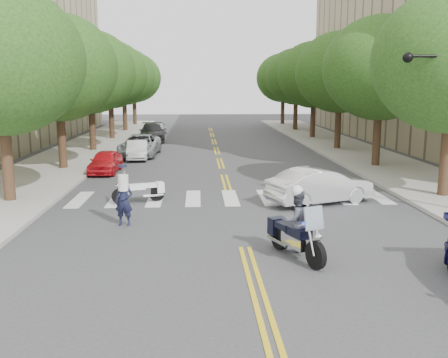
{
  "coord_description": "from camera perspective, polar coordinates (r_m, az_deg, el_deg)",
  "views": [
    {
      "loc": [
        -1.31,
        -13.72,
        4.58
      ],
      "look_at": [
        -0.4,
        3.86,
        1.3
      ],
      "focal_mm": 40.0,
      "sensor_mm": 36.0,
      "label": 1
    }
  ],
  "objects": [
    {
      "name": "ground",
      "position": [
        14.53,
        2.4,
        -7.84
      ],
      "size": [
        140.0,
        140.0,
        0.0
      ],
      "primitive_type": "plane",
      "color": "#38383A",
      "rests_on": "ground"
    },
    {
      "name": "sidewalk_left",
      "position": [
        36.93,
        -15.77,
        3.15
      ],
      "size": [
        5.0,
        60.0,
        0.15
      ],
      "primitive_type": "cube",
      "color": "#9E9991",
      "rests_on": "ground"
    },
    {
      "name": "sidewalk_right",
      "position": [
        37.59,
        13.81,
        3.36
      ],
      "size": [
        5.0,
        60.0,
        0.15
      ],
      "primitive_type": "cube",
      "color": "#9E9991",
      "rests_on": "ground"
    },
    {
      "name": "tree_l_1",
      "position": [
        28.73,
        -18.47,
        11.97
      ],
      "size": [
        6.4,
        6.4,
        8.45
      ],
      "color": "#382316",
      "rests_on": "ground"
    },
    {
      "name": "tree_l_2",
      "position": [
        36.51,
        -15.11,
        11.73
      ],
      "size": [
        6.4,
        6.4,
        8.45
      ],
      "color": "#382316",
      "rests_on": "ground"
    },
    {
      "name": "tree_l_3",
      "position": [
        44.37,
        -12.93,
        11.55
      ],
      "size": [
        6.4,
        6.4,
        8.45
      ],
      "color": "#382316",
      "rests_on": "ground"
    },
    {
      "name": "tree_l_4",
      "position": [
        52.27,
        -11.42,
        11.42
      ],
      "size": [
        6.4,
        6.4,
        8.45
      ],
      "color": "#382316",
      "rests_on": "ground"
    },
    {
      "name": "tree_l_5",
      "position": [
        60.2,
        -10.3,
        11.31
      ],
      "size": [
        6.4,
        6.4,
        8.45
      ],
      "color": "#382316",
      "rests_on": "ground"
    },
    {
      "name": "tree_r_1",
      "position": [
        29.52,
        17.47,
        11.97
      ],
      "size": [
        6.4,
        6.4,
        8.45
      ],
      "color": "#382316",
      "rests_on": "ground"
    },
    {
      "name": "tree_r_2",
      "position": [
        37.14,
        13.13,
        11.79
      ],
      "size": [
        6.4,
        6.4,
        8.45
      ],
      "color": "#382316",
      "rests_on": "ground"
    },
    {
      "name": "tree_r_3",
      "position": [
        44.89,
        10.28,
        11.63
      ],
      "size": [
        6.4,
        6.4,
        8.45
      ],
      "color": "#382316",
      "rests_on": "ground"
    },
    {
      "name": "tree_r_4",
      "position": [
        52.71,
        8.28,
        11.5
      ],
      "size": [
        6.4,
        6.4,
        8.45
      ],
      "color": "#382316",
      "rests_on": "ground"
    },
    {
      "name": "tree_r_5",
      "position": [
        60.58,
        6.79,
        11.4
      ],
      "size": [
        6.4,
        6.4,
        8.45
      ],
      "color": "#382316",
      "rests_on": "ground"
    },
    {
      "name": "motorcycle_police",
      "position": [
        13.6,
        8.13,
        -5.28
      ],
      "size": [
        1.22,
        2.37,
        2.01
      ],
      "rotation": [
        0.0,
        0.0,
        3.53
      ],
      "color": "black",
      "rests_on": "ground"
    },
    {
      "name": "motorcycle_parked",
      "position": [
        20.2,
        -9.24,
        -1.31
      ],
      "size": [
        2.05,
        0.99,
        1.37
      ],
      "rotation": [
        0.0,
        0.0,
        1.92
      ],
      "color": "black",
      "rests_on": "ground"
    },
    {
      "name": "officer_standing",
      "position": [
        16.88,
        -11.36,
        -2.51
      ],
      "size": [
        0.66,
        0.49,
        1.65
      ],
      "primitive_type": "imported",
      "rotation": [
        0.0,
        0.0,
        -0.17
      ],
      "color": "#171A33",
      "rests_on": "ground"
    },
    {
      "name": "convertible",
      "position": [
        20.05,
        10.93,
        -0.77
      ],
      "size": [
        4.57,
        3.03,
        1.42
      ],
      "primitive_type": "imported",
      "rotation": [
        0.0,
        0.0,
        1.96
      ],
      "color": "white",
      "rests_on": "ground"
    },
    {
      "name": "parked_car_a",
      "position": [
        27.47,
        -13.39,
        1.94
      ],
      "size": [
        1.56,
        3.59,
        1.21
      ],
      "primitive_type": "imported",
      "rotation": [
        0.0,
        0.0,
        -0.04
      ],
      "color": "red",
      "rests_on": "ground"
    },
    {
      "name": "parked_car_b",
      "position": [
        32.21,
        -9.88,
        3.29
      ],
      "size": [
        1.59,
        3.71,
        1.19
      ],
      "primitive_type": "imported",
      "rotation": [
        0.0,
        0.0,
        0.09
      ],
      "color": "silver",
      "rests_on": "ground"
    },
    {
      "name": "parked_car_c",
      "position": [
        33.67,
        -9.59,
        3.82
      ],
      "size": [
        2.59,
        5.25,
        1.43
      ],
      "primitive_type": "imported",
      "rotation": [
        0.0,
        0.0,
        -0.04
      ],
      "color": "#95979C",
      "rests_on": "ground"
    },
    {
      "name": "parked_car_d",
      "position": [
        42.57,
        -8.22,
        5.28
      ],
      "size": [
        2.47,
        5.29,
        1.49
      ],
      "primitive_type": "imported",
      "rotation": [
        0.0,
        0.0,
        0.07
      ],
      "color": "black",
      "rests_on": "ground"
    },
    {
      "name": "parked_car_e",
      "position": [
        48.04,
        -7.62,
        5.79
      ],
      "size": [
        1.7,
        3.97,
        1.33
      ],
      "primitive_type": "imported",
      "rotation": [
        0.0,
        0.0,
        -0.03
      ],
      "color": "#AFAFB5",
      "rests_on": "ground"
    }
  ]
}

